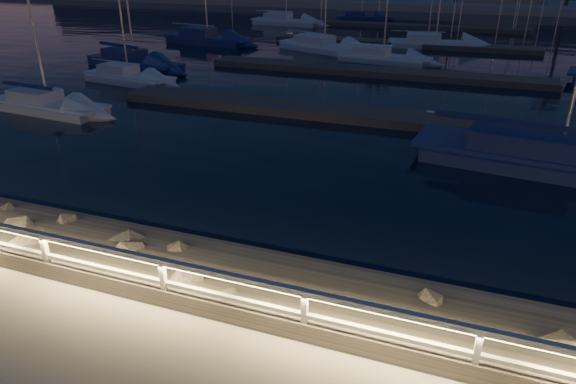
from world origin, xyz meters
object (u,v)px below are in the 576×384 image
sailboat_j (381,57)px  sailboat_m (360,17)px  guard_rail (118,261)px  sailboat_g (322,46)px  sailboat_i (206,38)px  sailboat_a (127,76)px  sailboat_f (132,61)px  sailboat_d (551,156)px  sailboat_k (433,42)px  sailboat_n (285,21)px  sailboat_b (46,103)px

sailboat_j → sailboat_m: 25.55m
guard_rail → sailboat_g: bearing=99.5°
sailboat_i → guard_rail: bearing=-55.9°
sailboat_j → sailboat_g: bearing=157.3°
sailboat_a → sailboat_f: sailboat_f is taller
sailboat_a → sailboat_g: sailboat_g is taller
sailboat_d → sailboat_k: 26.71m
sailboat_d → sailboat_g: 25.77m
sailboat_f → guard_rail: bearing=-39.0°
sailboat_i → sailboat_n: (1.89, 14.57, -0.03)m
sailboat_b → sailboat_g: size_ratio=0.80×
sailboat_f → sailboat_n: size_ratio=1.00×
sailboat_a → sailboat_m: 36.78m
sailboat_k → sailboat_n: bearing=143.3°
guard_rail → sailboat_i: 37.35m
sailboat_a → sailboat_j: bearing=49.6°
sailboat_b → sailboat_f: sailboat_f is taller
sailboat_n → sailboat_f: bearing=-88.5°
sailboat_f → sailboat_j: 17.48m
sailboat_g → sailboat_n: sailboat_g is taller
sailboat_d → sailboat_n: 42.89m
sailboat_g → sailboat_m: sailboat_g is taller
sailboat_g → sailboat_k: (8.16, 4.84, -0.02)m
sailboat_d → guard_rail: bearing=-120.1°
guard_rail → sailboat_d: size_ratio=2.56×
sailboat_d → sailboat_m: bearing=118.4°
sailboat_d → sailboat_m: size_ratio=1.67×
sailboat_d → sailboat_j: size_ratio=1.50×
sailboat_i → sailboat_j: (15.94, -3.22, -0.07)m
sailboat_f → sailboat_d: bearing=-6.0°
guard_rail → sailboat_f: size_ratio=3.31×
sailboat_b → sailboat_g: sailboat_g is taller
sailboat_a → sailboat_n: (-0.78, 29.52, 0.04)m
guard_rail → sailboat_j: bearing=90.5°
sailboat_b → sailboat_f: size_ratio=0.83×
sailboat_g → sailboat_d: bearing=-32.2°
sailboat_a → sailboat_f: 4.56m
sailboat_g → sailboat_k: 9.49m
sailboat_g → sailboat_j: bearing=-7.4°
sailboat_g → sailboat_a: bearing=-96.1°
sailboat_d → sailboat_j: bearing=125.1°
sailboat_a → sailboat_n: 29.53m
sailboat_g → sailboat_f: bearing=-111.3°
sailboat_a → sailboat_i: sailboat_i is taller
sailboat_n → sailboat_k: bearing=-25.3°
sailboat_f → sailboat_k: (18.50, 15.70, -0.03)m
sailboat_b → sailboat_n: (-0.87, 36.18, 0.05)m
sailboat_j → sailboat_b: bearing=-118.5°
sailboat_a → sailboat_d: (22.91, -6.24, 0.08)m
sailboat_j → sailboat_m: size_ratio=1.11×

